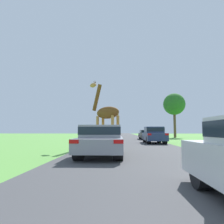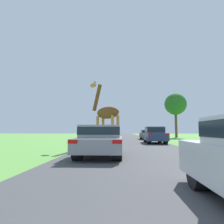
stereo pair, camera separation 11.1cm
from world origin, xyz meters
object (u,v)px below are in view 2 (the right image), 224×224
(car_queue_right, at_px, (100,140))
(car_verge_right, at_px, (109,134))
(giraffe_near_road, at_px, (106,115))
(car_queue_left, at_px, (148,134))
(car_far_ahead, at_px, (155,135))
(tree_centre_back, at_px, (175,104))

(car_queue_right, height_order, car_verge_right, car_queue_right)
(giraffe_near_road, distance_m, car_queue_left, 15.24)
(car_queue_right, xyz_separation_m, car_far_ahead, (4.09, 9.77, 0.05))
(car_verge_right, bearing_deg, giraffe_near_road, -87.01)
(car_queue_left, bearing_deg, car_far_ahead, -93.08)
(car_queue_left, bearing_deg, tree_centre_back, 50.83)
(giraffe_near_road, bearing_deg, car_verge_right, 42.16)
(car_far_ahead, height_order, car_verge_right, car_far_ahead)
(car_queue_left, distance_m, car_verge_right, 5.60)
(giraffe_near_road, distance_m, car_queue_right, 3.74)
(giraffe_near_road, distance_m, tree_centre_back, 24.06)
(tree_centre_back, bearing_deg, car_verge_right, -153.94)
(car_queue_left, distance_m, tree_centre_back, 10.31)
(car_queue_right, height_order, tree_centre_back, tree_centre_back)
(giraffe_near_road, distance_m, car_far_ahead, 7.62)
(giraffe_near_road, bearing_deg, car_queue_right, -140.91)
(tree_centre_back, bearing_deg, car_queue_right, -112.32)
(car_queue_left, height_order, tree_centre_back, tree_centre_back)
(giraffe_near_road, xyz_separation_m, car_queue_left, (4.53, 14.47, -1.48))
(car_queue_right, height_order, car_far_ahead, car_far_ahead)
(car_queue_left, xyz_separation_m, car_verge_right, (-5.37, 1.60, 0.03))
(giraffe_near_road, bearing_deg, car_queue_left, 21.81)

